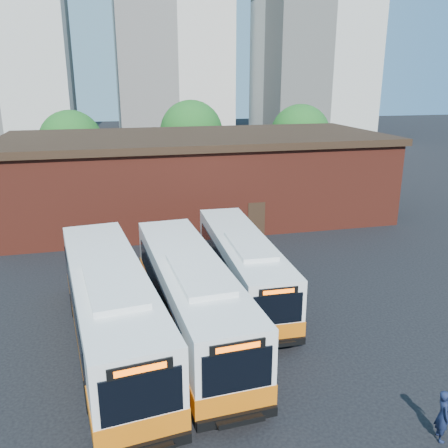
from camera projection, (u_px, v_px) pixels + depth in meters
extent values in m
plane|color=black|center=(288.00, 349.00, 19.19)|extent=(220.00, 220.00, 0.00)
cube|color=white|center=(110.00, 306.00, 18.72)|extent=(4.27, 12.95, 3.02)
cube|color=orange|center=(112.00, 325.00, 18.98)|extent=(4.33, 13.01, 0.74)
cube|color=black|center=(113.00, 337.00, 19.14)|extent=(4.32, 13.00, 0.26)
cube|color=black|center=(142.00, 397.00, 12.93)|extent=(2.29, 0.35, 1.43)
cube|color=black|center=(140.00, 369.00, 12.66)|extent=(1.79, 0.29, 0.34)
cube|color=#FF5905|center=(141.00, 370.00, 12.63)|extent=(1.42, 0.20, 0.19)
cube|color=black|center=(73.00, 300.00, 18.55)|extent=(1.29, 9.84, 1.11)
cube|color=black|center=(142.00, 289.00, 19.48)|extent=(1.29, 9.84, 1.11)
cube|color=white|center=(113.00, 284.00, 16.82)|extent=(2.38, 4.64, 0.23)
cylinder|color=black|center=(90.00, 396.00, 15.49)|extent=(0.47, 1.09, 1.06)
cylinder|color=black|center=(164.00, 380.00, 16.32)|extent=(0.47, 1.09, 1.06)
cylinder|color=black|center=(75.00, 305.00, 21.73)|extent=(0.47, 1.09, 1.06)
cylinder|color=black|center=(128.00, 297.00, 22.56)|extent=(0.47, 1.09, 1.06)
cube|color=white|center=(190.00, 294.00, 19.86)|extent=(3.36, 12.41, 2.91)
cube|color=orange|center=(191.00, 312.00, 20.11)|extent=(3.42, 12.46, 0.72)
cube|color=black|center=(191.00, 323.00, 20.26)|extent=(3.41, 12.45, 0.26)
cube|color=black|center=(237.00, 372.00, 14.15)|extent=(2.22, 0.20, 1.38)
cube|color=black|center=(238.00, 347.00, 13.89)|extent=(1.74, 0.17, 0.33)
cube|color=#FF5905|center=(238.00, 348.00, 13.86)|extent=(1.38, 0.11, 0.18)
cube|color=black|center=(238.00, 419.00, 14.58)|extent=(2.61, 0.30, 0.33)
cube|color=black|center=(240.00, 421.00, 14.33)|extent=(1.50, 0.48, 0.06)
cube|color=black|center=(242.00, 423.00, 14.14)|extent=(1.48, 0.13, 0.18)
cube|color=black|center=(157.00, 288.00, 19.78)|extent=(0.64, 9.55, 1.07)
cube|color=black|center=(218.00, 280.00, 20.53)|extent=(0.64, 9.55, 1.07)
cube|color=white|center=(199.00, 274.00, 18.00)|extent=(2.04, 4.40, 0.22)
cylinder|color=black|center=(181.00, 373.00, 16.74)|extent=(0.39, 1.04, 1.02)
cylinder|color=black|center=(244.00, 362.00, 17.40)|extent=(0.39, 1.04, 1.02)
cylinder|color=black|center=(152.00, 294.00, 22.90)|extent=(0.39, 1.04, 1.02)
cylinder|color=black|center=(199.00, 288.00, 23.57)|extent=(0.39, 1.04, 1.02)
cube|color=white|center=(242.00, 263.00, 23.67)|extent=(2.61, 11.17, 2.64)
cube|color=orange|center=(242.00, 277.00, 23.90)|extent=(2.66, 11.22, 0.65)
cube|color=black|center=(242.00, 285.00, 24.03)|extent=(2.65, 11.21, 0.23)
cube|color=black|center=(278.00, 309.00, 18.38)|extent=(2.01, 0.10, 1.25)
cube|color=black|center=(279.00, 291.00, 18.14)|extent=(1.58, 0.09, 0.30)
cube|color=#FF5905|center=(279.00, 292.00, 18.11)|extent=(1.25, 0.05, 0.17)
cube|color=black|center=(277.00, 344.00, 18.76)|extent=(2.37, 0.18, 0.30)
cube|color=black|center=(279.00, 344.00, 18.54)|extent=(1.35, 0.38, 0.06)
cube|color=black|center=(280.00, 345.00, 18.36)|extent=(1.34, 0.07, 0.17)
cube|color=black|center=(217.00, 257.00, 23.70)|extent=(0.24, 8.67, 0.97)
cube|color=black|center=(263.00, 254.00, 24.19)|extent=(0.24, 8.67, 0.97)
cube|color=white|center=(250.00, 246.00, 21.96)|extent=(1.69, 3.93, 0.20)
cylinder|color=black|center=(236.00, 316.00, 20.86)|extent=(0.32, 0.93, 0.93)
cylinder|color=black|center=(282.00, 311.00, 21.30)|extent=(0.32, 0.93, 0.93)
cylinder|color=black|center=(210.00, 265.00, 26.57)|extent=(0.32, 0.93, 0.93)
cylinder|color=black|center=(247.00, 262.00, 27.01)|extent=(0.32, 0.93, 0.93)
imported|color=#131B37|center=(443.00, 415.00, 14.16)|extent=(0.58, 0.71, 1.67)
cube|color=maroon|center=(197.00, 179.00, 36.88)|extent=(28.00, 12.00, 6.00)
cube|color=black|center=(196.00, 138.00, 35.95)|extent=(28.60, 12.60, 0.50)
cube|color=black|center=(256.00, 220.00, 32.48)|extent=(1.20, 0.08, 2.40)
cylinder|color=#382314|center=(74.00, 176.00, 46.28)|extent=(0.36, 0.36, 2.70)
sphere|color=#18561C|center=(71.00, 142.00, 45.30)|extent=(6.00, 6.00, 6.00)
cylinder|color=#382314|center=(192.00, 166.00, 50.78)|extent=(0.36, 0.36, 2.95)
sphere|color=#18561C|center=(191.00, 132.00, 49.72)|extent=(6.56, 6.56, 6.56)
cylinder|color=#382314|center=(299.00, 167.00, 50.48)|extent=(0.36, 0.36, 2.81)
sphere|color=#18561C|center=(300.00, 135.00, 49.47)|extent=(6.24, 6.24, 6.24)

